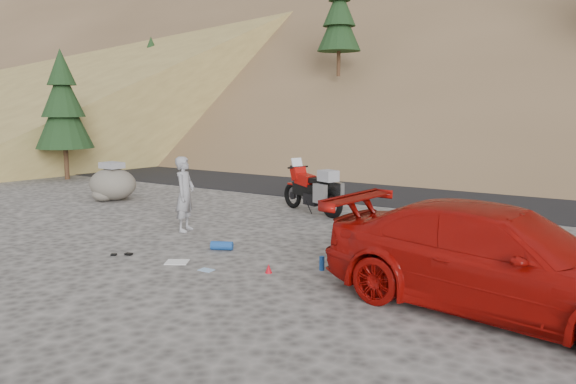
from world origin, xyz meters
name	(u,v)px	position (x,y,z in m)	size (l,w,h in m)	color
ground	(205,236)	(0.00, 0.00, 0.00)	(140.00, 140.00, 0.00)	#44413F
road	(372,187)	(0.00, 9.00, 0.00)	(120.00, 7.00, 0.05)	black
hillside	(539,2)	(-0.05, 40.88, 11.08)	(120.00, 73.00, 46.72)	brown
conifer_verge	(63,105)	(-11.00, 4.50, 2.89)	(2.20, 2.20, 5.04)	#3D2316
motorcycle	(314,191)	(0.74, 3.62, 0.63)	(2.34, 1.22, 1.46)	black
man	(186,231)	(-0.73, 0.19, 0.00)	(0.63, 0.41, 1.73)	#939297
red_car	(497,310)	(6.55, -1.25, 0.00)	(2.08, 5.12, 1.49)	#9B0C08
boulder	(113,184)	(-5.56, 2.17, 0.51)	(1.81, 1.65, 1.16)	#625D54
small_rock	(104,194)	(-5.63, 1.87, 0.22)	(0.90, 0.86, 0.43)	#625D54
gear_white_cloth	(177,262)	(0.97, -1.89, 0.01)	(0.41, 0.36, 0.01)	white
gear_blue_mat	(222,246)	(1.09, -0.73, 0.09)	(0.18, 0.18, 0.44)	#194897
gear_bottle	(322,263)	(3.48, -0.87, 0.13)	(0.09, 0.09, 0.25)	#194897
gear_funnel	(269,269)	(2.78, -1.52, 0.08)	(0.12, 0.12, 0.16)	red
gear_glove_a	(129,254)	(-0.19, -2.02, 0.02)	(0.14, 0.10, 0.04)	black
gear_glove_b	(114,255)	(-0.41, -2.20, 0.02)	(0.11, 0.08, 0.04)	black
gear_blue_cloth	(206,270)	(1.76, -1.98, 0.01)	(0.26, 0.19, 0.01)	#90B5DF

